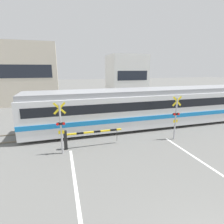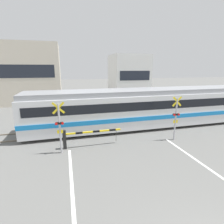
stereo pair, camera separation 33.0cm
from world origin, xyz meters
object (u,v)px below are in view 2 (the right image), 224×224
Objects in this scene: commuter_train at (149,106)px; crossing_signal_left at (60,126)px; crossing_signal_right at (176,116)px; crossing_barrier_near at (79,136)px; crossing_barrier_far at (128,110)px; pedestrian at (101,105)px.

commuter_train is 7.91m from crossing_signal_left.
crossing_signal_left is 1.00× the size of crossing_signal_right.
crossing_barrier_near is 1.00× the size of crossing_barrier_far.
crossing_signal_left reaches higher than crossing_barrier_far.
crossing_signal_left is (-7.20, -3.27, -0.03)m from commuter_train.
pedestrian is (4.15, 8.57, -0.76)m from crossing_signal_left.
crossing_barrier_near is 1.50m from crossing_signal_left.
pedestrian is (-3.06, 5.30, -0.79)m from commuter_train.
crossing_barrier_far is 2.29× the size of pedestrian.
crossing_signal_right is at bearing -68.66° from pedestrian.
pedestrian is at bearing 64.17° from crossing_signal_left.
pedestrian is (3.07, 8.07, 0.15)m from crossing_barrier_near.
commuter_train is at bearing -60.02° from pedestrian.
crossing_barrier_near is 6.50m from crossing_signal_right.
crossing_barrier_near is 1.20× the size of crossing_signal_left.
commuter_train reaches higher than pedestrian.
crossing_barrier_far is (5.34, 5.74, 0.00)m from crossing_barrier_near.
crossing_barrier_far is 1.20× the size of crossing_signal_right.
commuter_train reaches higher than crossing_signal_right.
pedestrian is at bearing 69.16° from crossing_barrier_near.
commuter_train is 3.21m from crossing_barrier_far.
crossing_signal_left is (-6.42, -6.24, 0.91)m from crossing_barrier_far.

